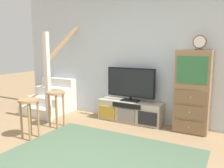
# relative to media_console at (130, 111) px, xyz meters

# --- Properties ---
(back_wall) EXTENTS (6.40, 0.12, 2.70)m
(back_wall) POSITION_rel_media_console_xyz_m (0.30, 0.27, 1.14)
(back_wall) COLOR silver
(back_wall) RESTS_ON ground_plane
(area_rug) EXTENTS (2.60, 1.80, 0.01)m
(area_rug) POSITION_rel_media_console_xyz_m (0.30, -1.59, -0.21)
(area_rug) COLOR #4C664C
(area_rug) RESTS_ON ground_plane
(media_console) EXTENTS (1.32, 0.38, 0.43)m
(media_console) POSITION_rel_media_console_xyz_m (0.00, 0.00, 0.00)
(media_console) COLOR #BCB29E
(media_console) RESTS_ON ground_plane
(television) EXTENTS (1.01, 0.22, 0.67)m
(television) POSITION_rel_media_console_xyz_m (0.00, 0.02, 0.57)
(television) COLOR black
(television) RESTS_ON media_console
(side_cabinet) EXTENTS (0.58, 0.38, 1.45)m
(side_cabinet) POSITION_rel_media_console_xyz_m (1.19, 0.01, 0.51)
(side_cabinet) COLOR #93704C
(side_cabinet) RESTS_ON ground_plane
(desk_clock) EXTENTS (0.22, 0.08, 0.25)m
(desk_clock) POSITION_rel_media_console_xyz_m (1.26, -0.00, 1.37)
(desk_clock) COLOR #4C3823
(desk_clock) RESTS_ON side_cabinet
(staircase) EXTENTS (1.00, 1.36, 2.20)m
(staircase) POSITION_rel_media_console_xyz_m (-1.94, 0.01, 0.16)
(staircase) COLOR silver
(staircase) RESTS_ON ground_plane
(bar_stool_near) EXTENTS (0.34, 0.34, 0.66)m
(bar_stool_near) POSITION_rel_media_console_xyz_m (-1.09, -1.59, 0.29)
(bar_stool_near) COLOR #A37A4C
(bar_stool_near) RESTS_ON ground_plane
(bar_stool_far) EXTENTS (0.34, 0.34, 0.67)m
(bar_stool_far) POSITION_rel_media_console_xyz_m (-1.10, -0.94, 0.29)
(bar_stool_far) COLOR #A37A4C
(bar_stool_far) RESTS_ON ground_plane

